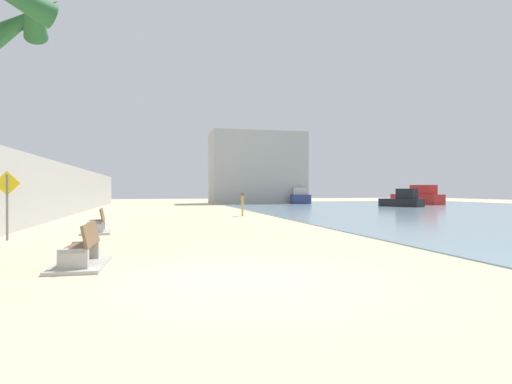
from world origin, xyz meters
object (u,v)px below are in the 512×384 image
object	(u,v)px
bench_far	(97,227)
boat_outer	(298,197)
person_walking	(243,202)
boat_nearest	(403,200)
pedestrian_sign	(7,197)
bench_near	(81,256)
boat_mid_bay	(418,197)

from	to	relation	value
bench_far	boat_outer	distance (m)	38.99
person_walking	boat_nearest	distance (m)	21.93
pedestrian_sign	boat_outer	bearing A→B (deg)	57.65
bench_far	person_walking	bearing A→B (deg)	50.59
person_walking	bench_far	bearing A→B (deg)	-129.41
boat_nearest	boat_outer	distance (m)	14.45
boat_outer	pedestrian_sign	distance (m)	42.16
boat_nearest	bench_near	bearing A→B (deg)	-132.19
person_walking	boat_mid_bay	size ratio (longest dim) A/B	0.24
bench_far	person_walking	xyz separation A→B (m)	(7.92, 9.64, 0.68)
bench_far	boat_outer	size ratio (longest dim) A/B	0.41
bench_near	boat_mid_bay	world-z (taller)	boat_mid_bay
bench_near	boat_nearest	distance (m)	38.89
bench_far	boat_mid_bay	distance (m)	42.15
bench_near	boat_mid_bay	size ratio (longest dim) A/B	0.32
person_walking	boat_mid_bay	bearing A→B (deg)	34.75
bench_far	boat_outer	bearing A→B (deg)	59.27
bench_near	boat_nearest	xyz separation A→B (m)	(26.11, 28.81, 0.47)
boat_mid_bay	boat_nearest	size ratio (longest dim) A/B	1.47
boat_mid_bay	boat_nearest	xyz separation A→B (m)	(-5.78, -5.94, -0.18)
bench_far	person_walking	world-z (taller)	person_walking
person_walking	boat_outer	bearing A→B (deg)	63.32
boat_outer	boat_mid_bay	bearing A→B (deg)	-28.16
boat_outer	pedestrian_sign	world-z (taller)	pedestrian_sign
bench_far	bench_near	bearing A→B (deg)	-85.18
bench_far	boat_mid_bay	xyz separation A→B (m)	(32.57, 26.74, 0.65)
bench_far	boat_outer	xyz separation A→B (m)	(19.92, 33.52, 0.55)
bench_far	person_walking	distance (m)	12.49
bench_near	boat_mid_bay	xyz separation A→B (m)	(31.90, 34.75, 0.65)
person_walking	boat_outer	size ratio (longest dim) A/B	0.30
boat_mid_bay	pedestrian_sign	xyz separation A→B (m)	(-35.21, -28.84, 0.60)
bench_near	person_walking	xyz separation A→B (m)	(7.25, 17.64, 0.68)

